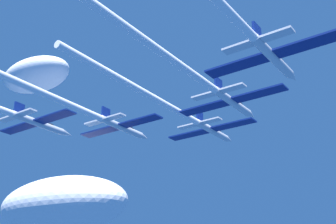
{
  "coord_description": "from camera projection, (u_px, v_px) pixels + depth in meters",
  "views": [
    {
      "loc": [
        39.62,
        -69.71,
        -28.67
      ],
      "look_at": [
        -0.45,
        -13.34,
        0.12
      ],
      "focal_mm": 47.28,
      "sensor_mm": 36.0,
      "label": 1
    }
  ],
  "objects": [
    {
      "name": "jet_lead",
      "position": [
        178.0,
        111.0,
        76.4
      ],
      "size": [
        18.21,
        46.99,
        3.02
      ],
      "color": "silver"
    },
    {
      "name": "jet_left_wing",
      "position": [
        74.0,
        106.0,
        73.53
      ],
      "size": [
        18.21,
        48.09,
        3.02
      ],
      "color": "silver"
    },
    {
      "name": "jet_right_outer",
      "position": [
        223.0,
        7.0,
        46.26
      ],
      "size": [
        18.21,
        50.0,
        3.02
      ],
      "color": "silver"
    },
    {
      "name": "cloud_wispy",
      "position": [
        36.0,
        75.0,
        115.07
      ],
      "size": [
        21.78,
        11.98,
        7.62
      ],
      "primitive_type": "ellipsoid",
      "color": "white"
    },
    {
      "name": "cloud_puffy",
      "position": [
        62.0,
        206.0,
        109.98
      ],
      "size": [
        39.33,
        21.63,
        13.76
      ],
      "primitive_type": "ellipsoid",
      "color": "white"
    },
    {
      "name": "jet_right_wing",
      "position": [
        182.0,
        67.0,
        59.7
      ],
      "size": [
        18.21,
        53.61,
        3.02
      ],
      "color": "silver"
    }
  ]
}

